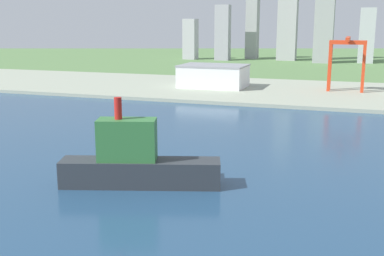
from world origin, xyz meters
The scene contains 7 objects.
ground_plane centered at (0.00, 300.00, 0.00)m, with size 2400.00×2400.00×0.00m, color #587E48.
water_bay centered at (0.00, 240.00, 0.07)m, with size 840.00×360.00×0.15m, color navy.
industrial_pier centered at (0.00, 490.00, 1.25)m, with size 840.00×140.00×2.50m, color #9CA48F.
container_barge centered at (-23.84, 257.39, 8.26)m, with size 53.10×25.12×29.57m.
port_crane_red centered at (34.89, 495.82, 31.60)m, with size 26.35×40.44×40.24m.
warehouse_main centered at (-65.38, 488.75, 11.35)m, with size 51.75×37.15×17.65m.
distant_skyline centered at (3.40, 809.59, 53.74)m, with size 385.41×67.14×157.02m.
Camera 1 is at (42.90, 118.66, 53.20)m, focal length 45.36 mm.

